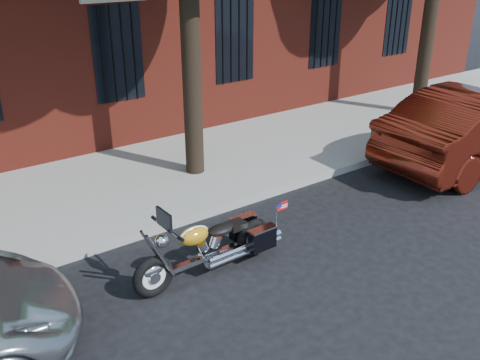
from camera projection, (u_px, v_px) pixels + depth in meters
ground at (265, 246)px, 8.33m from camera, size 120.00×120.00×0.00m
curb at (216, 209)px, 9.32m from camera, size 40.00×0.16×0.15m
sidewalk at (165, 174)px, 10.71m from camera, size 40.00×3.60×0.15m
motorcycle at (214, 247)px, 7.51m from camera, size 2.40×0.70×1.21m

